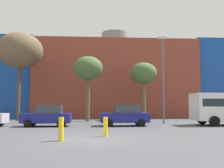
{
  "coord_description": "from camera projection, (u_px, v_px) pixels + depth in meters",
  "views": [
    {
      "loc": [
        0.29,
        -12.73,
        1.73
      ],
      "look_at": [
        1.56,
        7.22,
        3.41
      ],
      "focal_mm": 39.79,
      "sensor_mm": 36.0,
      "label": 1
    }
  ],
  "objects": [
    {
      "name": "ground_plane",
      "position": [
        90.0,
        139.0,
        12.5
      ],
      "size": [
        200.0,
        200.0,
        0.0
      ],
      "primitive_type": "plane",
      "color": "#47474C"
    },
    {
      "name": "building_backdrop",
      "position": [
        114.0,
        80.0,
        37.73
      ],
      "size": [
        39.83,
        10.05,
        12.76
      ],
      "color": "brown",
      "rests_on": "ground_plane"
    },
    {
      "name": "parked_car_1",
      "position": [
        47.0,
        116.0,
        20.07
      ],
      "size": [
        3.91,
        1.92,
        1.69
      ],
      "rotation": [
        0.0,
        0.0,
        3.14
      ],
      "color": "navy",
      "rests_on": "ground_plane"
    },
    {
      "name": "parked_car_2",
      "position": [
        125.0,
        115.0,
        20.47
      ],
      "size": [
        3.96,
        1.95,
        1.72
      ],
      "rotation": [
        0.0,
        0.0,
        3.14
      ],
      "color": "navy",
      "rests_on": "ground_plane"
    },
    {
      "name": "bare_tree_0",
      "position": [
        88.0,
        69.0,
        26.61
      ],
      "size": [
        3.18,
        3.18,
        6.93
      ],
      "color": "brown",
      "rests_on": "ground_plane"
    },
    {
      "name": "bare_tree_1",
      "position": [
        20.0,
        51.0,
        27.75
      ],
      "size": [
        5.0,
        5.0,
        9.81
      ],
      "color": "brown",
      "rests_on": "ground_plane"
    },
    {
      "name": "bare_tree_2",
      "position": [
        144.0,
        74.0,
        29.45
      ],
      "size": [
        3.14,
        3.14,
        6.75
      ],
      "color": "brown",
      "rests_on": "ground_plane"
    },
    {
      "name": "bollard_yellow_0",
      "position": [
        105.0,
        127.0,
        13.66
      ],
      "size": [
        0.24,
        0.24,
        1.06
      ],
      "primitive_type": "cylinder",
      "color": "yellow",
      "rests_on": "ground_plane"
    },
    {
      "name": "bollard_yellow_1",
      "position": [
        61.0,
        129.0,
        12.02
      ],
      "size": [
        0.24,
        0.24,
        1.13
      ],
      "primitive_type": "cylinder",
      "color": "yellow",
      "rests_on": "ground_plane"
    },
    {
      "name": "street_lamp",
      "position": [
        163.0,
        74.0,
        23.16
      ],
      "size": [
        0.8,
        0.24,
        8.14
      ],
      "color": "#59595E",
      "rests_on": "ground_plane"
    }
  ]
}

